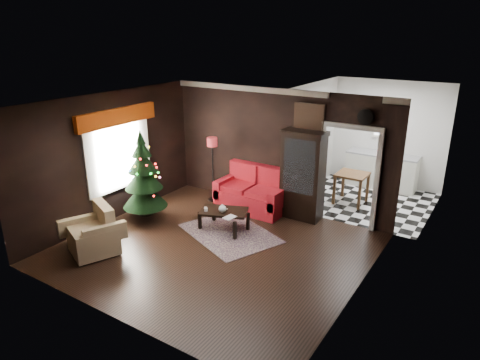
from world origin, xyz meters
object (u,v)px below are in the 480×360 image
Objects in this scene: armchair at (92,231)px; teapot at (222,209)px; wall_clock at (366,117)px; floor_lamp at (213,170)px; christmas_tree at (143,175)px; kitchen_table at (351,188)px; loveseat at (252,189)px; curio_cabinet at (303,177)px; coffee_table at (224,220)px.

teapot is (1.54, 2.04, 0.07)m from armchair.
floor_lamp is at bearing -171.45° from wall_clock.
teapot is at bearing -141.95° from wall_clock.
christmas_tree reaches higher than kitchen_table.
christmas_tree is 1.91m from teapot.
floor_lamp is 1.78m from christmas_tree.
armchair is 4.73× the size of teapot.
kitchen_table is (2.85, 1.76, -0.45)m from floor_lamp.
armchair is at bearing -96.67° from floor_lamp.
loveseat is 1.98× the size of armchair.
wall_clock reaches higher than loveseat.
loveseat is at bearing 6.04° from floor_lamp.
kitchen_table is (1.80, 1.65, -0.12)m from loveseat.
christmas_tree reaches higher than armchair.
curio_cabinet reaches higher than loveseat.
curio_cabinet reaches higher than floor_lamp.
coffee_table is at bearing 111.85° from teapot.
kitchen_table reaches higher than coffee_table.
curio_cabinet is 1.94m from teapot.
christmas_tree is (-0.65, -1.64, 0.22)m from floor_lamp.
loveseat is 9.35× the size of teapot.
teapot reaches higher than coffee_table.
christmas_tree is 1.77m from armchair.
floor_lamp is 1.72m from teapot.
christmas_tree is (-1.70, -1.75, 0.55)m from loveseat.
curio_cabinet is 10.45× the size of teapot.
kitchen_table is at bearing 113.75° from wall_clock.
wall_clock is 2.43m from kitchen_table.
floor_lamp is 4.93× the size of wall_clock.
loveseat is 1.25m from curio_cabinet.
loveseat is at bearing 90.23° from armchair.
teapot is at bearing -119.42° from kitchen_table.
christmas_tree is 5.77× the size of wall_clock.
coffee_table is (1.11, -1.14, -0.60)m from floor_lamp.
loveseat reaches higher than armchair.
armchair is (-2.58, -3.62, -0.49)m from curio_cabinet.
curio_cabinet is (1.15, 0.22, 0.45)m from loveseat.
christmas_tree is 1.92× the size of coffee_table.
curio_cabinet is at bearing 77.57° from armchair.
armchair reaches higher than teapot.
loveseat is 5.31× the size of wall_clock.
christmas_tree reaches higher than floor_lamp.
coffee_table is at bearing -126.51° from curio_cabinet.
kitchen_table is at bearing 59.06° from coffee_table.
wall_clock is (2.35, 0.40, 1.88)m from loveseat.
wall_clock is (4.05, 2.15, 1.33)m from christmas_tree.
coffee_table is (-1.09, -1.47, -0.72)m from curio_cabinet.
armchair is at bearing -80.93° from christmas_tree.
armchair is at bearing -112.83° from loveseat.
floor_lamp reaches higher than armchair.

